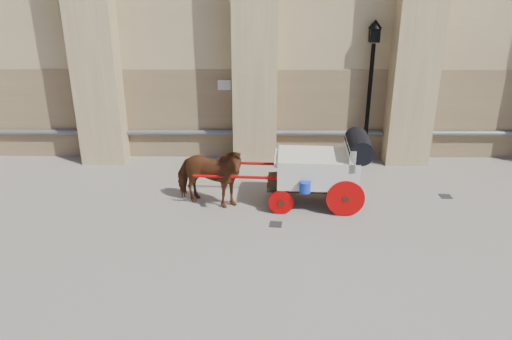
{
  "coord_description": "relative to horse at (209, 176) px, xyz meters",
  "views": [
    {
      "loc": [
        -0.82,
        -12.09,
        6.1
      ],
      "look_at": [
        -0.93,
        0.27,
        1.03
      ],
      "focal_mm": 35.0,
      "sensor_mm": 36.0,
      "label": 1
    }
  ],
  "objects": [
    {
      "name": "drain_grate_near",
      "position": [
        1.78,
        -1.07,
        -0.87
      ],
      "size": [
        0.36,
        0.36,
        0.01
      ],
      "primitive_type": "cube",
      "rotation": [
        0.0,
        0.0,
        -0.13
      ],
      "color": "black",
      "rests_on": "ground"
    },
    {
      "name": "horse",
      "position": [
        0.0,
        0.0,
        0.0
      ],
      "size": [
        2.26,
        1.54,
        1.75
      ],
      "primitive_type": "imported",
      "rotation": [
        0.0,
        0.0,
        1.25
      ],
      "color": "#612D12",
      "rests_on": "ground"
    },
    {
      "name": "ground",
      "position": [
        2.2,
        -0.19,
        -0.88
      ],
      "size": [
        90.0,
        90.0,
        0.0
      ],
      "primitive_type": "plane",
      "color": "#6F665C",
      "rests_on": "ground"
    },
    {
      "name": "carriage",
      "position": [
        3.08,
        0.15,
        0.22
      ],
      "size": [
        4.72,
        1.7,
        2.04
      ],
      "rotation": [
        0.0,
        0.0,
        -0.06
      ],
      "color": "black",
      "rests_on": "ground"
    },
    {
      "name": "drain_grate_far",
      "position": [
        6.68,
        0.63,
        -0.87
      ],
      "size": [
        0.32,
        0.32,
        0.01
      ],
      "primitive_type": "cube",
      "rotation": [
        0.0,
        0.0,
        -0.01
      ],
      "color": "black",
      "rests_on": "ground"
    },
    {
      "name": "street_lamp",
      "position": [
        4.89,
        3.5,
        1.58
      ],
      "size": [
        0.43,
        0.43,
        4.59
      ],
      "color": "black",
      "rests_on": "ground"
    }
  ]
}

